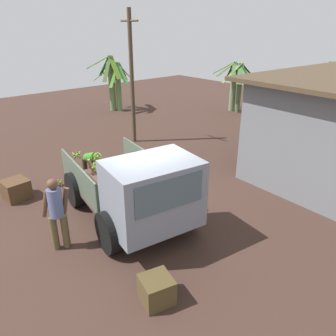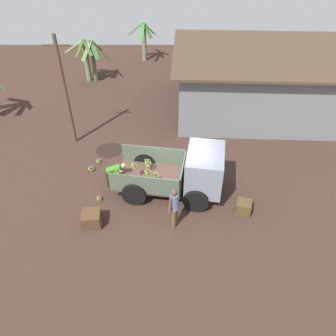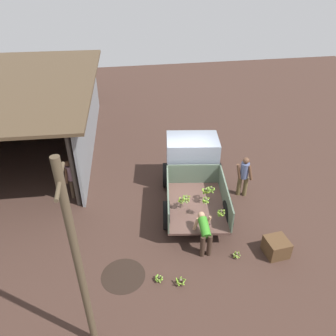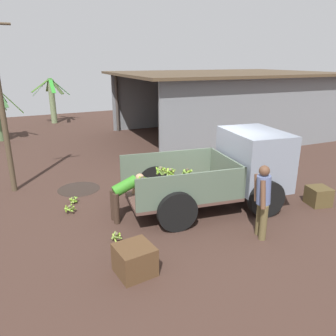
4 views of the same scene
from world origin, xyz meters
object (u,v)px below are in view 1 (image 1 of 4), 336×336
cargo_truck (143,192)px  banana_bunch_on_ground_1 (118,159)px  person_bystander_near_shed (267,156)px  person_worker_loading (92,162)px  banana_bunch_on_ground_2 (101,160)px  wooden_crate_0 (16,189)px  wooden_crate_1 (157,290)px  person_foreground_visitor (57,211)px  utility_pole (132,77)px  banana_bunch_on_ground_0 (59,182)px

cargo_truck → banana_bunch_on_ground_1: bearing=163.8°
banana_bunch_on_ground_1 → person_bystander_near_shed: bearing=30.4°
person_worker_loading → banana_bunch_on_ground_1: (-0.97, 1.54, -0.60)m
person_worker_loading → banana_bunch_on_ground_2: 1.63m
wooden_crate_0 → wooden_crate_1: bearing=6.2°
person_foreground_visitor → banana_bunch_on_ground_2: (-3.58, 3.11, -0.79)m
person_worker_loading → wooden_crate_0: (-0.57, -2.14, -0.43)m
person_foreground_visitor → person_bystander_near_shed: (1.07, 6.29, -0.07)m
banana_bunch_on_ground_1 → wooden_crate_1: size_ratio=0.46×
utility_pole → person_bystander_near_shed: 6.17m
cargo_truck → utility_pole: bearing=155.2°
person_foreground_visitor → cargo_truck: bearing=-90.9°
person_bystander_near_shed → banana_bunch_on_ground_1: person_bystander_near_shed is taller
person_worker_loading → banana_bunch_on_ground_0: bearing=-120.4°
banana_bunch_on_ground_0 → banana_bunch_on_ground_1: bearing=100.3°
banana_bunch_on_ground_0 → banana_bunch_on_ground_2: (-0.65, 1.87, 0.01)m
cargo_truck → person_worker_loading: (-3.12, 0.38, -0.34)m
cargo_truck → wooden_crate_1: size_ratio=8.15×
cargo_truck → banana_bunch_on_ground_0: bearing=-162.8°
person_worker_loading → person_foreground_visitor: bearing=-42.1°
banana_bunch_on_ground_1 → banana_bunch_on_ground_2: bearing=-109.9°
wooden_crate_1 → banana_bunch_on_ground_1: bearing=152.8°
utility_pole → banana_bunch_on_ground_2: utility_pole is taller
banana_bunch_on_ground_0 → banana_bunch_on_ground_2: banana_bunch_on_ground_2 is taller
utility_pole → banana_bunch_on_ground_2: size_ratio=16.81×
person_foreground_visitor → banana_bunch_on_ground_0: person_foreground_visitor is taller
banana_bunch_on_ground_1 → wooden_crate_0: wooden_crate_0 is taller
utility_pole → banana_bunch_on_ground_2: bearing=-62.7°
wooden_crate_0 → cargo_truck: bearing=25.4°
banana_bunch_on_ground_1 → person_foreground_visitor: bearing=-47.6°
person_bystander_near_shed → banana_bunch_on_ground_0: 6.48m
utility_pole → cargo_truck: bearing=-33.8°
banana_bunch_on_ground_0 → wooden_crate_0: (-0.05, -1.23, 0.15)m
person_foreground_visitor → person_worker_loading: bearing=-20.6°
person_foreground_visitor → person_worker_loading: (-2.40, 2.15, -0.22)m
wooden_crate_0 → wooden_crate_1: (5.58, 0.60, -0.03)m
banana_bunch_on_ground_0 → person_worker_loading: bearing=59.9°
person_foreground_visitor → person_bystander_near_shed: bearing=-78.4°
banana_bunch_on_ground_0 → wooden_crate_1: size_ratio=0.45×
utility_pole → person_bystander_near_shed: bearing=8.2°
person_bystander_near_shed → wooden_crate_0: size_ratio=2.37×
banana_bunch_on_ground_0 → utility_pole: bearing=113.9°
utility_pole → banana_bunch_on_ground_0: bearing=-66.1°
wooden_crate_0 → banana_bunch_on_ground_2: bearing=101.1°
cargo_truck → wooden_crate_1: bearing=-22.4°
person_bystander_near_shed → wooden_crate_0: bearing=164.9°
cargo_truck → person_bystander_near_shed: 4.54m
banana_bunch_on_ground_2 → wooden_crate_1: 6.67m
wooden_crate_1 → utility_pole: bearing=146.8°
banana_bunch_on_ground_2 → banana_bunch_on_ground_1: bearing=70.1°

